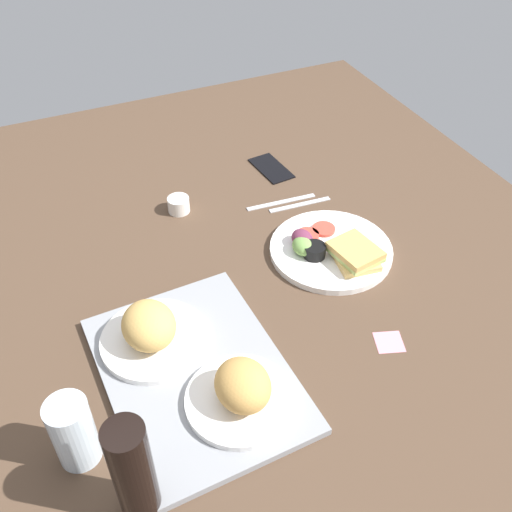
% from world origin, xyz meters
% --- Properties ---
extents(ground_plane, '(1.90, 1.50, 0.03)m').
position_xyz_m(ground_plane, '(0.00, 0.00, -0.01)').
color(ground_plane, '#4C3828').
extents(serving_tray, '(0.46, 0.35, 0.02)m').
position_xyz_m(serving_tray, '(-0.21, 0.26, 0.01)').
color(serving_tray, gray).
rests_on(serving_tray, ground_plane).
extents(bread_plate_near, '(0.20, 0.20, 0.09)m').
position_xyz_m(bread_plate_near, '(-0.31, 0.21, 0.05)').
color(bread_plate_near, white).
rests_on(bread_plate_near, serving_tray).
extents(bread_plate_far, '(0.21, 0.21, 0.10)m').
position_xyz_m(bread_plate_far, '(-0.11, 0.31, 0.05)').
color(bread_plate_far, white).
rests_on(bread_plate_far, serving_tray).
extents(plate_with_salad, '(0.29, 0.29, 0.05)m').
position_xyz_m(plate_with_salad, '(-0.01, -0.15, 0.02)').
color(plate_with_salad, white).
rests_on(plate_with_salad, ground_plane).
extents(drinking_glass, '(0.07, 0.07, 0.14)m').
position_xyz_m(drinking_glass, '(-0.28, 0.49, 0.07)').
color(drinking_glass, silver).
rests_on(drinking_glass, ground_plane).
extents(soda_bottle, '(0.06, 0.06, 0.22)m').
position_xyz_m(soda_bottle, '(-0.41, 0.42, 0.11)').
color(soda_bottle, black).
rests_on(soda_bottle, ground_plane).
extents(espresso_cup, '(0.06, 0.06, 0.04)m').
position_xyz_m(espresso_cup, '(0.30, 0.12, 0.02)').
color(espresso_cup, silver).
rests_on(espresso_cup, ground_plane).
extents(fork, '(0.03, 0.17, 0.01)m').
position_xyz_m(fork, '(0.20, -0.18, 0.00)').
color(fork, '#B7B7BC').
rests_on(fork, ground_plane).
extents(knife, '(0.03, 0.19, 0.01)m').
position_xyz_m(knife, '(0.23, -0.14, 0.00)').
color(knife, '#B7B7BC').
rests_on(knife, ground_plane).
extents(cell_phone, '(0.15, 0.09, 0.01)m').
position_xyz_m(cell_phone, '(0.38, -0.18, 0.00)').
color(cell_phone, black).
rests_on(cell_phone, ground_plane).
extents(sticky_note, '(0.07, 0.07, 0.00)m').
position_xyz_m(sticky_note, '(-0.29, -0.13, 0.00)').
color(sticky_note, pink).
rests_on(sticky_note, ground_plane).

